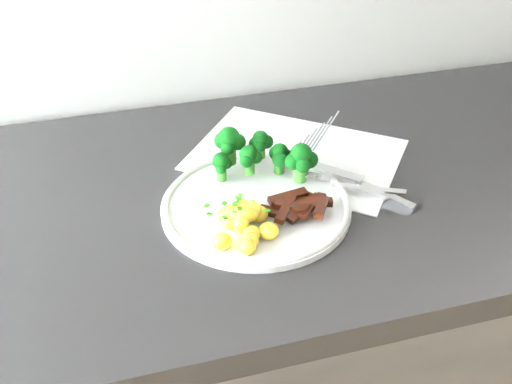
% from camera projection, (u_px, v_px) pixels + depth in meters
% --- Properties ---
extents(counter, '(2.40, 0.60, 0.90)m').
position_uv_depth(counter, '(305.00, 372.00, 1.19)').
color(counter, black).
rests_on(counter, ground).
extents(recipe_paper, '(0.39, 0.37, 0.00)m').
position_uv_depth(recipe_paper, '(296.00, 154.00, 0.99)').
color(recipe_paper, white).
rests_on(recipe_paper, counter).
extents(plate, '(0.27, 0.27, 0.02)m').
position_uv_depth(plate, '(256.00, 205.00, 0.87)').
color(plate, white).
rests_on(plate, counter).
extents(broccoli, '(0.15, 0.11, 0.07)m').
position_uv_depth(broccoli, '(262.00, 152.00, 0.91)').
color(broccoli, '#245C18').
rests_on(broccoli, plate).
extents(potatoes, '(0.09, 0.11, 0.04)m').
position_uv_depth(potatoes, '(243.00, 222.00, 0.81)').
color(potatoes, yellow).
rests_on(potatoes, plate).
extents(beef_strips, '(0.11, 0.08, 0.03)m').
position_uv_depth(beef_strips, '(299.00, 207.00, 0.85)').
color(beef_strips, black).
rests_on(beef_strips, plate).
extents(fork, '(0.14, 0.10, 0.01)m').
position_uv_depth(fork, '(353.00, 185.00, 0.89)').
color(fork, silver).
rests_on(fork, plate).
extents(knife, '(0.13, 0.17, 0.02)m').
position_uv_depth(knife, '(369.00, 188.00, 0.90)').
color(knife, silver).
rests_on(knife, plate).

